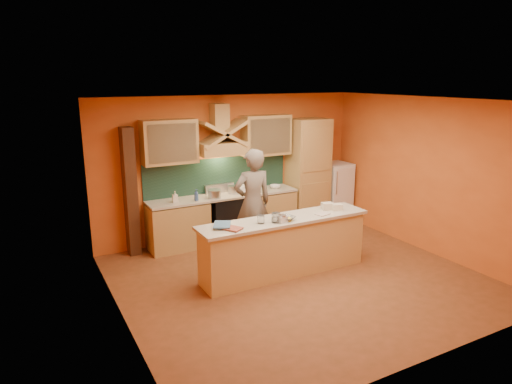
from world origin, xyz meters
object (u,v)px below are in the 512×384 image
stove (224,218)px  fridge (335,192)px  kitchen_scale (282,219)px  person (253,203)px  mixing_bowl (286,218)px

stove → fridge: fridge is taller
kitchen_scale → stove: bearing=86.0°
stove → fridge: size_ratio=0.69×
person → kitchen_scale: bearing=88.8°
stove → person: bearing=-82.6°
stove → kitchen_scale: 2.14m
kitchen_scale → mixing_bowl: bearing=25.7°
person → mixing_bowl: 1.06m
person → fridge: bearing=-157.3°
fridge → person: 2.76m
stove → fridge: (2.70, 0.00, 0.20)m
fridge → person: person is taller
stove → kitchen_scale: kitchen_scale is taller
stove → person: size_ratio=0.46×
person → kitchen_scale: size_ratio=14.85×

